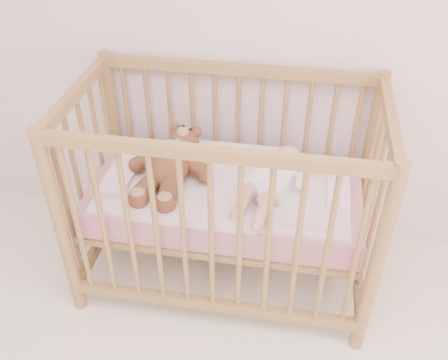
# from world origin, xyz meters

# --- Properties ---
(crib) EXTENTS (1.36, 0.76, 1.00)m
(crib) POSITION_xyz_m (-0.15, 1.60, 0.50)
(crib) COLOR olive
(crib) RESTS_ON floor
(mattress) EXTENTS (1.22, 0.62, 0.13)m
(mattress) POSITION_xyz_m (-0.15, 1.60, 0.49)
(mattress) COLOR #CC7F90
(mattress) RESTS_ON crib
(blanket) EXTENTS (1.10, 0.58, 0.06)m
(blanket) POSITION_xyz_m (-0.15, 1.60, 0.56)
(blanket) COLOR pink
(blanket) RESTS_ON mattress
(baby) EXTENTS (0.44, 0.63, 0.14)m
(baby) POSITION_xyz_m (0.06, 1.58, 0.64)
(baby) COLOR white
(baby) RESTS_ON blanket
(teddy_bear) EXTENTS (0.46, 0.62, 0.16)m
(teddy_bear) POSITION_xyz_m (-0.40, 1.58, 0.65)
(teddy_bear) COLOR brown
(teddy_bear) RESTS_ON blanket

